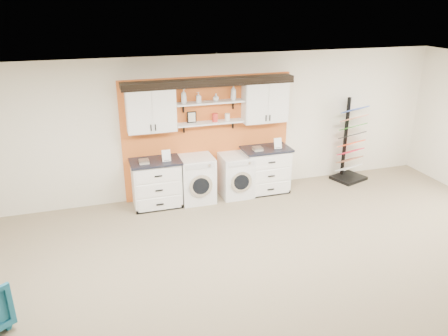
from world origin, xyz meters
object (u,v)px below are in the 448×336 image
object	(u,v)px
base_cabinet_right	(265,170)
washer	(197,179)
dryer	(236,175)
sample_rack	(350,155)
base_cabinet_left	(156,183)

from	to	relation	value
base_cabinet_right	washer	bearing A→B (deg)	-179.87
washer	dryer	distance (m)	0.82
sample_rack	washer	bearing A→B (deg)	162.25
base_cabinet_left	base_cabinet_right	bearing A→B (deg)	-0.00
base_cabinet_left	dryer	world-z (taller)	base_cabinet_left
base_cabinet_right	base_cabinet_left	bearing A→B (deg)	180.00
base_cabinet_right	dryer	bearing A→B (deg)	-179.70
dryer	base_cabinet_left	bearing A→B (deg)	179.88
washer	base_cabinet_left	bearing A→B (deg)	179.76
washer	dryer	bearing A→B (deg)	0.00
base_cabinet_left	dryer	xyz separation A→B (m)	(1.61, -0.00, -0.03)
base_cabinet_right	washer	xyz separation A→B (m)	(-1.47, -0.00, -0.02)
base_cabinet_left	washer	size ratio (longest dim) A/B	1.04
base_cabinet_left	washer	xyz separation A→B (m)	(0.79, -0.00, -0.01)
sample_rack	dryer	bearing A→B (deg)	162.45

